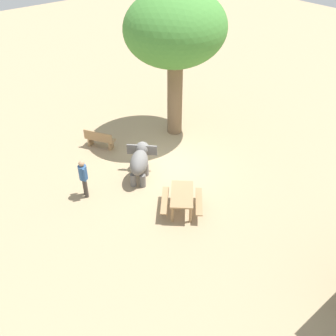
% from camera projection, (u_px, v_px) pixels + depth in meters
% --- Properties ---
extents(ground_plane, '(60.00, 60.00, 0.00)m').
position_uv_depth(ground_plane, '(165.00, 165.00, 16.26)').
color(ground_plane, tan).
extents(elephant, '(1.73, 1.72, 1.28)m').
position_uv_depth(elephant, '(140.00, 161.00, 15.11)').
color(elephant, slate).
rests_on(elephant, ground_plane).
extents(person_handler, '(0.32, 0.50, 1.62)m').
position_uv_depth(person_handler, '(83.00, 176.00, 14.11)').
color(person_handler, '#3F3833').
rests_on(person_handler, ground_plane).
extents(shade_tree_main, '(4.50, 4.13, 6.52)m').
position_uv_depth(shade_tree_main, '(176.00, 30.00, 15.70)').
color(shade_tree_main, brown).
rests_on(shade_tree_main, ground_plane).
extents(wooden_bench, '(1.04, 1.41, 0.88)m').
position_uv_depth(wooden_bench, '(100.00, 139.00, 17.10)').
color(wooden_bench, '#9E7A51').
rests_on(wooden_bench, ground_plane).
extents(picnic_table_near, '(2.10, 2.11, 0.78)m').
position_uv_depth(picnic_table_near, '(182.00, 198.00, 13.66)').
color(picnic_table_near, '#9E7A51').
rests_on(picnic_table_near, ground_plane).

